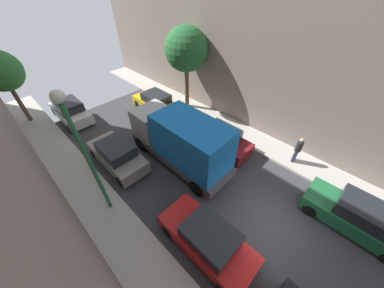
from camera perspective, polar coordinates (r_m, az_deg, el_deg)
ground at (r=10.69m, az=20.82°, el=-20.90°), size 32.00×32.00×0.00m
sidewalk_right at (r=13.97m, az=30.42°, el=-5.74°), size 2.00×44.00×0.15m
parked_car_left_3 at (r=9.06m, az=4.46°, el=-25.40°), size 1.78×4.20×1.57m
parked_car_left_4 at (r=12.69m, az=-20.49°, el=-2.88°), size 1.78×4.20×1.57m
parked_car_left_5 at (r=18.30m, az=-31.22°, el=7.97°), size 1.78×4.20×1.57m
parked_car_right_1 at (r=11.99m, az=39.43°, el=-15.56°), size 1.78×4.20×1.57m
parked_car_right_2 at (r=13.11m, az=7.85°, el=1.47°), size 1.78×4.20×1.57m
parked_car_right_3 at (r=17.05m, az=-10.17°, el=11.41°), size 1.78×4.20×1.57m
delivery_truck at (r=11.22m, az=-3.10°, el=0.99°), size 2.26×6.60×3.38m
pedestrian at (r=13.25m, az=27.82°, el=-1.32°), size 0.40×0.36×1.72m
street_tree_0 at (r=18.77m, az=-43.74°, el=14.65°), size 2.64×2.64×5.15m
street_tree_1 at (r=15.81m, az=-1.66°, el=25.16°), size 3.13×3.13×6.10m
lamp_post at (r=8.37m, az=-28.91°, el=-0.32°), size 0.44×0.44×6.18m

